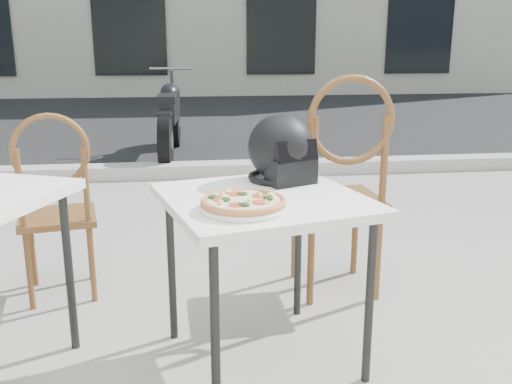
{
  "coord_description": "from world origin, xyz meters",
  "views": [
    {
      "loc": [
        -0.54,
        -2.35,
        1.25
      ],
      "look_at": [
        -0.3,
        -0.42,
        0.73
      ],
      "focal_mm": 40.0,
      "sensor_mm": 36.0,
      "label": 1
    }
  ],
  "objects": [
    {
      "name": "cafe_chair_main",
      "position": [
        0.2,
        0.26,
        0.62
      ],
      "size": [
        0.44,
        0.44,
        1.11
      ],
      "rotation": [
        0.0,
        0.0,
        3.18
      ],
      "color": "brown",
      "rests_on": "ground"
    },
    {
      "name": "street_asphalt",
      "position": [
        0.0,
        7.0,
        0.0
      ],
      "size": [
        30.0,
        8.0,
        0.0
      ],
      "primitive_type": "cube",
      "color": "black",
      "rests_on": "ground"
    },
    {
      "name": "motorcycle",
      "position": [
        -0.71,
        3.95,
        0.42
      ],
      "size": [
        0.5,
        1.93,
        0.96
      ],
      "rotation": [
        0.0,
        0.0,
        -0.05
      ],
      "color": "black",
      "rests_on": "street_asphalt"
    },
    {
      "name": "helmet",
      "position": [
        -0.15,
        -0.06,
        0.81
      ],
      "size": [
        0.36,
        0.36,
        0.28
      ],
      "rotation": [
        0.0,
        0.0,
        0.4
      ],
      "color": "black",
      "rests_on": "cafe_table_main"
    },
    {
      "name": "plate",
      "position": [
        -0.35,
        -0.47,
        0.69
      ],
      "size": [
        0.4,
        0.4,
        0.02
      ],
      "rotation": [
        0.0,
        0.0,
        0.37
      ],
      "color": "white",
      "rests_on": "cafe_table_main"
    },
    {
      "name": "pizza",
      "position": [
        -0.35,
        -0.47,
        0.72
      ],
      "size": [
        0.38,
        0.38,
        0.04
      ],
      "rotation": [
        0.0,
        0.0,
        0.32
      ],
      "color": "#C17B46",
      "rests_on": "plate"
    },
    {
      "name": "ground",
      "position": [
        0.0,
        0.0,
        0.0
      ],
      "size": [
        80.0,
        80.0,
        0.0
      ],
      "primitive_type": "plane",
      "color": "gray",
      "rests_on": "ground"
    },
    {
      "name": "cafe_chair_side",
      "position": [
        -1.17,
        0.38,
        0.52
      ],
      "size": [
        0.42,
        0.42,
        0.94
      ],
      "rotation": [
        0.0,
        0.0,
        3.33
      ],
      "color": "brown",
      "rests_on": "ground"
    },
    {
      "name": "curb",
      "position": [
        0.0,
        3.0,
        0.06
      ],
      "size": [
        30.0,
        0.25,
        0.12
      ],
      "primitive_type": "cube",
      "color": "#ACAAA1",
      "rests_on": "ground"
    },
    {
      "name": "cafe_table_main",
      "position": [
        -0.26,
        -0.29,
        0.62
      ],
      "size": [
        0.88,
        0.88,
        0.68
      ],
      "rotation": [
        0.0,
        0.0,
        0.26
      ],
      "color": "white",
      "rests_on": "ground"
    }
  ]
}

